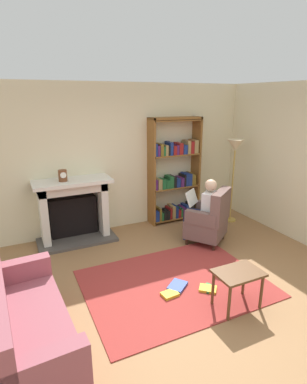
% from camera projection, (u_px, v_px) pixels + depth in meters
% --- Properties ---
extents(ground, '(14.00, 14.00, 0.00)m').
position_uv_depth(ground, '(186.00, 296.00, 3.98)').
color(ground, '#946942').
extents(back_wall, '(5.60, 0.10, 2.70)m').
position_uv_depth(back_wall, '(118.00, 158.00, 5.78)').
color(back_wall, beige).
rests_on(back_wall, ground).
extents(side_wall_right, '(0.10, 5.20, 2.70)m').
position_uv_depth(side_wall_right, '(277.00, 159.00, 5.74)').
color(side_wall_right, beige).
rests_on(side_wall_right, ground).
extents(area_rug, '(2.40, 1.80, 0.01)m').
position_uv_depth(area_rug, '(175.00, 283.00, 4.24)').
color(area_rug, maroon).
rests_on(area_rug, ground).
extents(fireplace, '(1.33, 0.64, 1.11)m').
position_uv_depth(fireplace, '(74.00, 208.00, 5.41)').
color(fireplace, '#4C4742').
rests_on(fireplace, ground).
extents(mantel_clock, '(0.14, 0.14, 0.19)m').
position_uv_depth(mantel_clock, '(63.00, 176.00, 5.08)').
color(mantel_clock, brown).
rests_on(mantel_clock, fireplace).
extents(bookshelf, '(1.04, 0.32, 2.08)m').
position_uv_depth(bookshelf, '(175.00, 173.00, 6.15)').
color(bookshelf, brown).
rests_on(bookshelf, ground).
extents(armchair_reading, '(0.88, 0.88, 0.97)m').
position_uv_depth(armchair_reading, '(210.00, 220.00, 5.32)').
color(armchair_reading, '#331E14').
rests_on(armchair_reading, ground).
extents(seated_reader, '(0.56, 0.59, 1.14)m').
position_uv_depth(seated_reader, '(204.00, 208.00, 5.31)').
color(seated_reader, silver).
rests_on(seated_reader, ground).
extents(sofa_floral, '(0.82, 1.74, 0.85)m').
position_uv_depth(sofa_floral, '(24.00, 328.00, 2.98)').
color(sofa_floral, '#964E59').
rests_on(sofa_floral, ground).
extents(side_table, '(0.56, 0.39, 0.48)m').
position_uv_depth(side_table, '(238.00, 278.00, 3.66)').
color(side_table, brown).
rests_on(side_table, ground).
extents(scattered_books, '(0.76, 0.52, 0.04)m').
position_uv_depth(scattered_books, '(187.00, 289.00, 4.08)').
color(scattered_books, '#334CA5').
rests_on(scattered_books, area_rug).
extents(floor_lamp, '(0.32, 0.32, 1.66)m').
position_uv_depth(floor_lamp, '(235.00, 153.00, 5.99)').
color(floor_lamp, '#B7933F').
rests_on(floor_lamp, ground).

